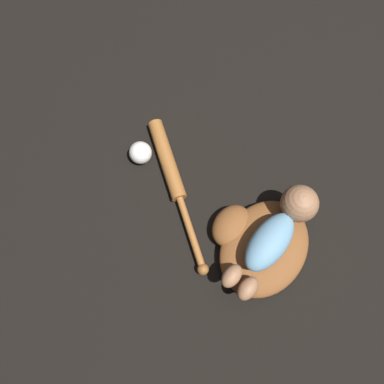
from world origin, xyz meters
name	(u,v)px	position (x,y,z in m)	size (l,w,h in m)	color
ground_plane	(282,248)	(0.00, 0.00, 0.00)	(6.00, 6.00, 0.00)	black
baseball_glove	(259,244)	(-0.02, 0.07, 0.04)	(0.37, 0.34, 0.08)	brown
baby_figure	(278,230)	(0.01, 0.04, 0.12)	(0.36, 0.22, 0.11)	#6693B2
baseball_bat	(172,174)	(0.13, 0.39, 0.02)	(0.45, 0.32, 0.05)	#9E602D
baseball	(140,153)	(0.17, 0.50, 0.04)	(0.07, 0.07, 0.07)	white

